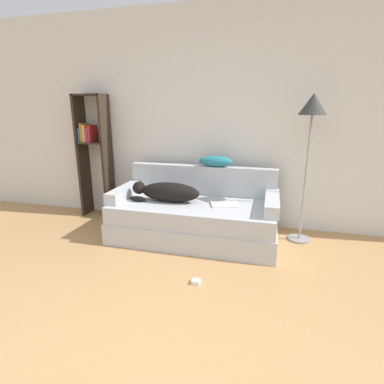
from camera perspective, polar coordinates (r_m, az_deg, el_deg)
wall_back at (r=3.89m, az=5.69°, el=13.48°), size 8.08×0.06×2.70m
couch at (r=3.53m, az=0.40°, el=-5.46°), size 1.89×0.94×0.44m
couch_backrest at (r=3.79m, az=1.92°, el=2.37°), size 1.85×0.15×0.36m
couch_arm_left at (r=3.74m, az=-12.61°, el=0.03°), size 0.15×0.75×0.13m
couch_arm_right at (r=3.34m, az=15.00°, el=-2.02°), size 0.15×0.75×0.13m
dog at (r=3.48m, az=-4.88°, el=0.03°), size 0.82×0.24×0.23m
laptop at (r=3.38m, az=6.24°, el=-2.36°), size 0.36×0.30×0.02m
throw_pillow at (r=3.69m, az=4.53°, el=5.85°), size 0.41×0.16×0.13m
bookshelf at (r=4.39m, az=-18.26°, el=7.77°), size 0.42×0.26×1.68m
floor_lamp at (r=3.48m, az=21.84°, el=12.92°), size 0.29×0.29×1.64m
power_adapter at (r=2.75m, az=0.79°, el=-16.71°), size 0.07×0.07×0.03m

